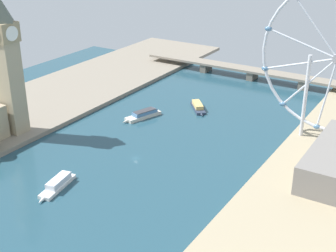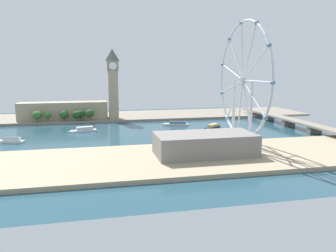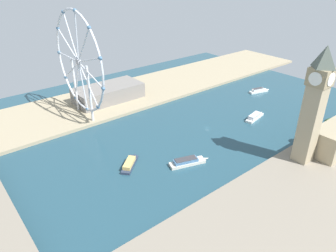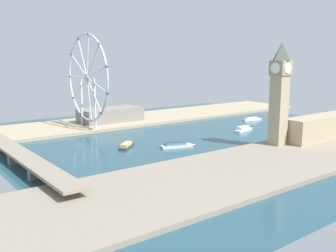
% 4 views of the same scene
% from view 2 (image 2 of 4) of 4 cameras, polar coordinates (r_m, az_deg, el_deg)
% --- Properties ---
extents(ground_plane, '(401.19, 401.19, 0.00)m').
position_cam_2_polar(ground_plane, '(351.23, -6.07, -1.13)').
color(ground_plane, '#234756').
extents(riverbank_left, '(90.00, 520.00, 3.00)m').
position_cam_2_polar(riverbank_left, '(464.54, -7.68, 1.68)').
color(riverbank_left, gray).
rests_on(riverbank_left, ground_plane).
extents(riverbank_right, '(90.00, 520.00, 3.00)m').
position_cam_2_polar(riverbank_right, '(239.27, -2.94, -5.90)').
color(riverbank_right, tan).
rests_on(riverbank_right, ground_plane).
extents(clock_tower, '(14.98, 14.98, 88.14)m').
position_cam_2_polar(clock_tower, '(430.67, -9.42, 7.36)').
color(clock_tower, tan).
rests_on(clock_tower, riverbank_left).
extents(parliament_block, '(22.00, 109.34, 21.75)m').
position_cam_2_polar(parliament_block, '(443.01, -17.48, 2.54)').
color(parliament_block, tan).
rests_on(parliament_block, riverbank_left).
extents(tree_row_embankment, '(13.17, 72.65, 13.81)m').
position_cam_2_polar(tree_row_embankment, '(425.16, -17.04, 1.92)').
color(tree_row_embankment, '#513823').
rests_on(tree_row_embankment, riverbank_left).
extents(ferris_wheel, '(95.92, 3.20, 101.43)m').
position_cam_2_polar(ferris_wheel, '(276.21, 12.72, 7.48)').
color(ferris_wheel, silver).
rests_on(ferris_wheel, riverbank_right).
extents(riverside_hall, '(36.49, 73.23, 15.93)m').
position_cam_2_polar(riverside_hall, '(248.94, 6.31, -3.08)').
color(riverside_hall, gray).
rests_on(riverside_hall, riverbank_right).
extents(river_bridge, '(213.19, 15.56, 9.39)m').
position_cam_2_polar(river_bridge, '(411.54, 20.00, 0.97)').
color(river_bridge, gray).
rests_on(river_bridge, ground_plane).
extents(tour_boat_0, '(11.85, 31.49, 5.42)m').
position_cam_2_polar(tour_boat_0, '(364.69, -14.27, -0.62)').
color(tour_boat_0, white).
rests_on(tour_boat_0, ground_plane).
extents(tour_boat_1, '(22.00, 24.73, 4.74)m').
position_cam_2_polar(tour_boat_1, '(377.82, 7.66, -0.09)').
color(tour_boat_1, '#2D384C').
rests_on(tour_boat_1, ground_plane).
extents(tour_boat_2, '(11.74, 28.75, 5.37)m').
position_cam_2_polar(tour_boat_2, '(332.25, -25.44, -2.28)').
color(tour_boat_2, white).
rests_on(tour_boat_2, ground_plane).
extents(tour_boat_3, '(16.09, 32.98, 5.32)m').
position_cam_2_polar(tour_boat_3, '(392.17, 1.45, 0.39)').
color(tour_boat_3, beige).
rests_on(tour_boat_3, ground_plane).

